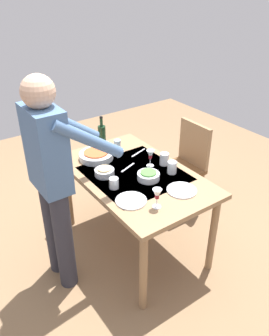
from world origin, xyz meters
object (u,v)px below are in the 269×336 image
chair_near (186,161)px  serving_bowl_pasta (96,155)px  water_cup_far_right (114,183)px  dinner_plate_far (131,201)px  water_cup_near_left (117,144)px  wine_glass_left (157,195)px  water_cup_far_left (164,159)px  dining_table (134,182)px  wine_bottle (102,135)px  person_server (53,176)px  water_cup_near_right (172,167)px  dinner_plate_near (182,190)px  side_bowl_salad (148,176)px  side_bowl_bread (104,172)px

chair_near → serving_bowl_pasta: 0.99m
water_cup_far_right → dinner_plate_far: 0.23m
water_cup_near_left → dinner_plate_far: bearing=153.8°
wine_glass_left → water_cup_far_left: bearing=-44.3°
dining_table → chair_near: 0.85m
water_cup_far_left → wine_bottle: bearing=21.7°
person_server → water_cup_near_right: 0.97m
wine_bottle → serving_bowl_pasta: wine_bottle is taller
chair_near → water_cup_near_left: 0.77m
dinner_plate_far → person_server: bearing=51.4°
wine_glass_left → serving_bowl_pasta: size_ratio=0.50×
chair_near → water_cup_far_right: 1.14m
serving_bowl_pasta → dinner_plate_near: bearing=-161.6°
person_server → serving_bowl_pasta: person_server is taller
chair_near → person_server: 1.56m
dining_table → water_cup_far_left: water_cup_far_left is taller
person_server → side_bowl_salad: 0.76m
serving_bowl_pasta → side_bowl_salad: (-0.54, -0.17, 0.00)m
dining_table → water_cup_near_right: bearing=-124.2°
wine_bottle → wine_glass_left: bearing=170.1°
water_cup_far_left → water_cup_far_right: (-0.06, 0.55, -0.01)m
side_bowl_bread → dining_table: bearing=-117.7°
side_bowl_bread → water_cup_far_left: bearing=-105.5°
chair_near → person_server: person_server is taller
dining_table → water_cup_near_right: size_ratio=12.86×
dining_table → side_bowl_salad: bearing=-164.9°
wine_glass_left → water_cup_far_right: size_ratio=1.77×
side_bowl_salad → dinner_plate_near: bearing=-159.5°
wine_bottle → dinner_plate_near: wine_bottle is taller
water_cup_far_right → side_bowl_bread: water_cup_far_right is taller
dinner_plate_far → water_cup_near_left: bearing=-26.2°
dinner_plate_near → dining_table: bearing=18.7°
side_bowl_bread → wine_bottle: bearing=-28.8°
person_server → dinner_plate_near: bearing=-119.0°
side_bowl_bread → person_server: bearing=99.6°
water_cup_near_right → dinner_plate_near: bearing=155.5°
water_cup_near_left → side_bowl_salad: water_cup_near_left is taller
water_cup_near_left → side_bowl_salad: bearing=171.3°
chair_near → water_cup_near_left: bearing=70.3°
serving_bowl_pasta → side_bowl_bread: 0.30m
chair_near → wine_glass_left: (-0.69, 0.94, 0.34)m
wine_bottle → water_cup_far_left: 0.67m
wine_glass_left → dinner_plate_near: 0.30m
water_cup_near_left → side_bowl_bread: water_cup_near_left is taller
wine_glass_left → water_cup_near_right: bearing=-53.0°
water_cup_far_left → dinner_plate_near: 0.42m
serving_bowl_pasta → person_server: bearing=123.7°
serving_bowl_pasta → side_bowl_bread: (-0.29, 0.09, 0.00)m
water_cup_near_right → dinner_plate_far: bearing=105.1°
wine_bottle → dining_table: bearing=175.6°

